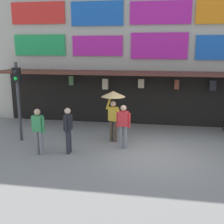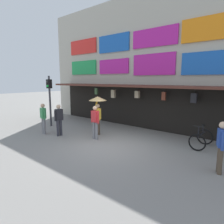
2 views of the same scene
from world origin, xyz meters
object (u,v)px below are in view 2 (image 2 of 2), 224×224
(pedestrian_with_umbrella, at_px, (98,105))
(pedestrian_in_purple, at_px, (43,117))
(pedestrian_in_blue, at_px, (221,145))
(pedestrian_in_red, at_px, (59,118))
(traffic_light_near, at_px, (49,93))
(bicycle_parked, at_px, (201,139))
(pedestrian_in_black, at_px, (95,121))

(pedestrian_with_umbrella, bearing_deg, pedestrian_in_purple, -142.48)
(pedestrian_in_blue, bearing_deg, pedestrian_in_red, -174.59)
(pedestrian_in_red, height_order, pedestrian_with_umbrella, pedestrian_with_umbrella)
(traffic_light_near, xyz_separation_m, bicycle_parked, (8.73, 1.85, -1.75))
(bicycle_parked, distance_m, pedestrian_with_umbrella, 5.29)
(pedestrian_in_purple, xyz_separation_m, pedestrian_in_red, (1.00, 0.31, 0.00))
(pedestrian_with_umbrella, height_order, pedestrian_in_black, pedestrian_with_umbrella)
(bicycle_parked, bearing_deg, pedestrian_in_purple, -156.44)
(pedestrian_in_blue, xyz_separation_m, pedestrian_in_red, (-7.51, -0.71, 0.00))
(pedestrian_in_red, distance_m, pedestrian_in_black, 2.05)
(traffic_light_near, xyz_separation_m, pedestrian_in_black, (4.28, -0.24, -1.19))
(bicycle_parked, xyz_separation_m, pedestrian_with_umbrella, (-4.95, -1.37, 1.25))
(pedestrian_in_purple, height_order, pedestrian_with_umbrella, pedestrian_with_umbrella)
(bicycle_parked, distance_m, pedestrian_in_purple, 8.02)
(pedestrian_in_purple, relative_size, pedestrian_with_umbrella, 0.81)
(pedestrian_in_purple, distance_m, pedestrian_with_umbrella, 3.08)
(bicycle_parked, height_order, pedestrian_in_purple, pedestrian_in_purple)
(pedestrian_with_umbrella, bearing_deg, bicycle_parked, 15.46)
(pedestrian_in_red, relative_size, pedestrian_with_umbrella, 0.81)
(bicycle_parked, relative_size, pedestrian_in_purple, 0.70)
(pedestrian_in_red, xyz_separation_m, pedestrian_with_umbrella, (1.39, 1.52, 0.69))
(pedestrian_with_umbrella, xyz_separation_m, pedestrian_in_black, (0.50, -0.71, -0.69))
(pedestrian_in_blue, relative_size, pedestrian_with_umbrella, 0.81)
(pedestrian_in_blue, bearing_deg, traffic_light_near, 178.10)
(pedestrian_in_purple, distance_m, pedestrian_in_blue, 8.56)
(traffic_light_near, relative_size, pedestrian_in_blue, 1.90)
(pedestrian_in_purple, relative_size, pedestrian_in_blue, 1.00)
(bicycle_parked, relative_size, pedestrian_in_red, 0.70)
(traffic_light_near, relative_size, bicycle_parked, 2.74)
(pedestrian_in_red, height_order, pedestrian_in_black, same)
(traffic_light_near, distance_m, pedestrian_in_blue, 9.98)
(bicycle_parked, xyz_separation_m, pedestrian_in_purple, (-7.33, -3.20, 0.55))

